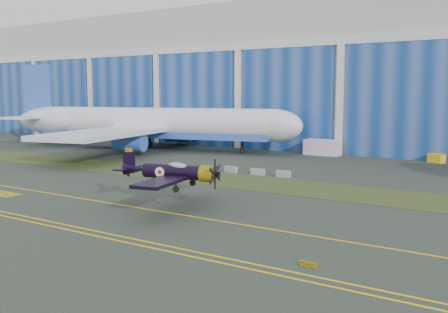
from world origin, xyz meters
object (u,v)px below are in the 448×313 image
Objects in this scene: tug at (436,158)px; jetliner at (151,90)px; warbird at (173,172)px; shipping_container at (322,147)px.

jetliner is at bearing -146.14° from tug.
jetliner reaches higher than warbird.
warbird is at bearing -59.80° from jetliner.
warbird reaches higher than shipping_container.
warbird is 55.00m from jetliner.
jetliner is at bearing -161.23° from shipping_container.
tug is at bearing 61.82° from warbird.
warbird is 52.35m from tug.
jetliner is at bearing 121.29° from warbird.
warbird is at bearing -83.04° from shipping_container.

